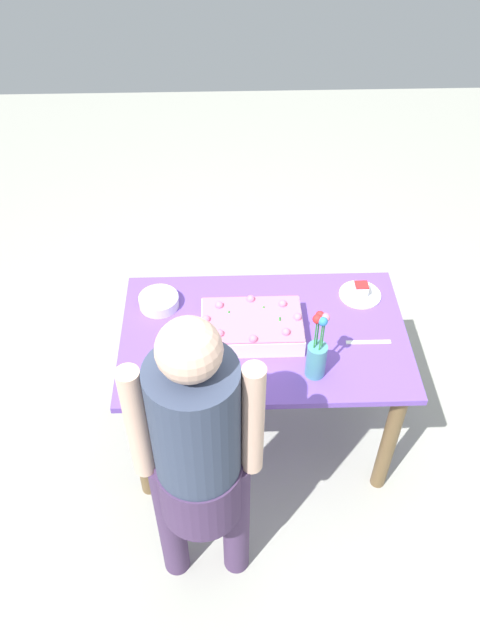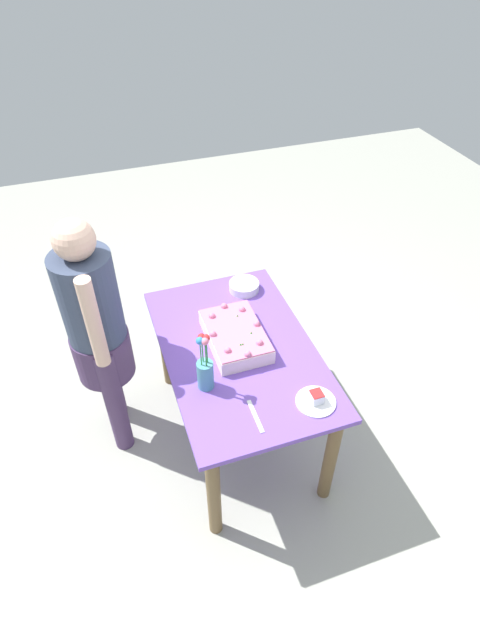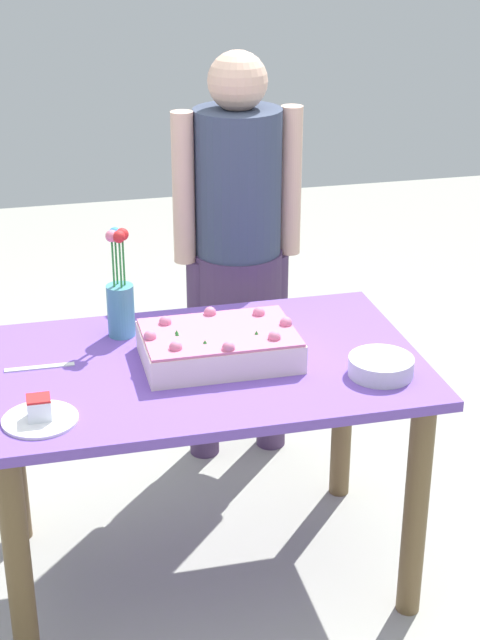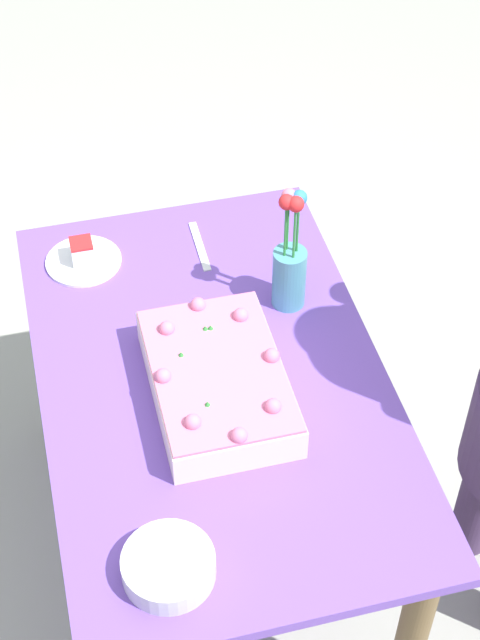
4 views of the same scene
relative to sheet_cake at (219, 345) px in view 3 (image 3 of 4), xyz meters
The scene contains 8 objects.
ground_plane 0.78m from the sheet_cake, ahead, with size 8.00×8.00×0.00m, color #A1A296.
dining_table 0.19m from the sheet_cake, ahead, with size 1.26×0.78×0.73m.
sheet_cake is the anchor object (origin of this frame).
serving_plate_with_slice 0.57m from the sheet_cake, 24.41° to the left, with size 0.19×0.19×0.07m.
cake_knife 0.51m from the sheet_cake, ahead, with size 0.19×0.02×0.00m, color silver.
flower_vase 0.35m from the sheet_cake, 43.26° to the right, with size 0.08×0.08×0.34m.
fruit_bowl 0.46m from the sheet_cake, 154.86° to the left, with size 0.18×0.18×0.05m, color silver.
person_standing 0.73m from the sheet_cake, 107.61° to the right, with size 0.45×0.31×1.49m.
Camera 3 is at (0.47, 2.46, 1.98)m, focal length 55.00 mm.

